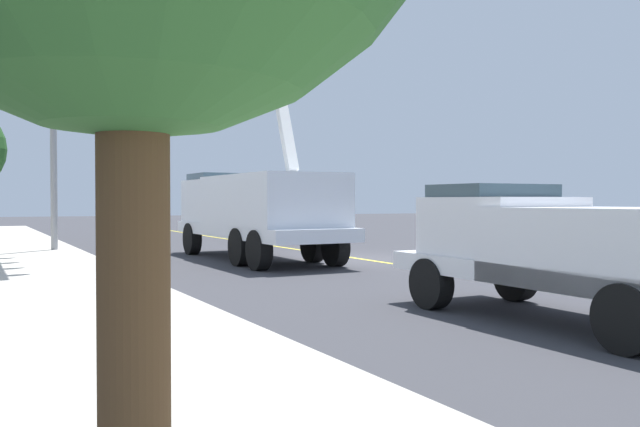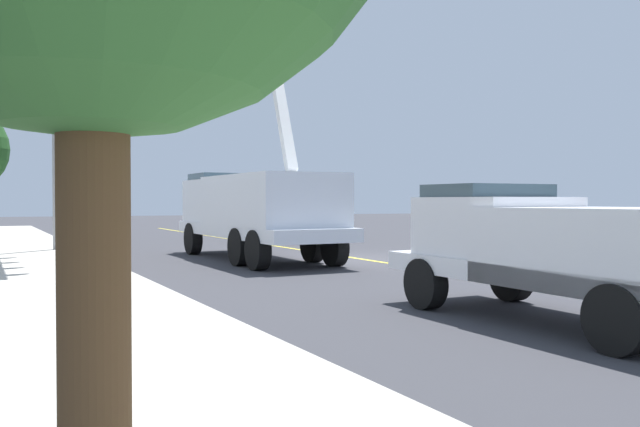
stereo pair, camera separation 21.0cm
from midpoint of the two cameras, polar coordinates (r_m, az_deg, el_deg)
name	(u,v)px [view 2 (the right image)]	position (r m, az deg, el deg)	size (l,w,h in m)	color
ground	(361,259)	(20.31, 3.81, -3.93)	(120.00, 120.00, 0.00)	#38383D
sidewalk_far_side	(43,272)	(17.42, -22.42, -4.66)	(60.00, 3.60, 0.12)	#B2ADA3
lane_centre_stripe	(361,259)	(20.31, 3.81, -3.92)	(50.00, 0.16, 0.01)	yellow
utility_bucket_truck	(255,206)	(20.16, -5.31, 0.65)	(8.42, 3.37, 7.54)	white
service_pickup_truck	(556,247)	(10.32, 20.20, -2.70)	(5.79, 2.69, 2.06)	white
passing_minivan	(285,218)	(29.94, -2.81, -0.43)	(4.98, 2.40, 1.69)	tan
traffic_cone_mid_front	(254,237)	(24.78, -5.43, -2.06)	(0.40, 0.40, 0.84)	black
traffic_signal_mast	(65,81)	(22.03, -20.87, 10.63)	(7.32, 1.09, 7.66)	gray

